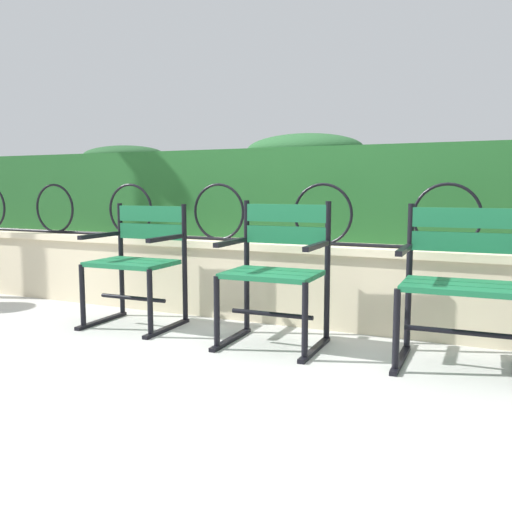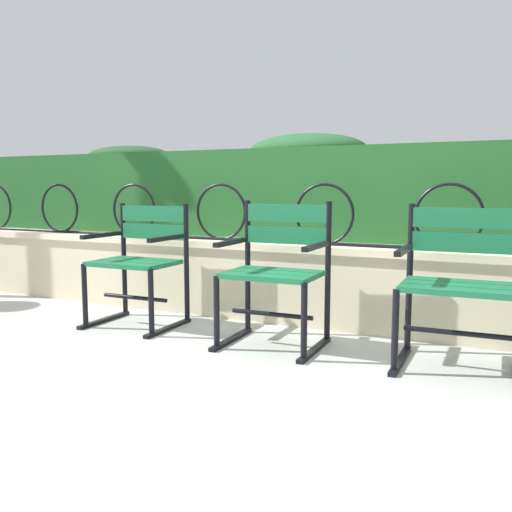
% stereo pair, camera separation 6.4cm
% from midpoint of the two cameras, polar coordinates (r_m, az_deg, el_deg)
% --- Properties ---
extents(ground_plane, '(60.00, 60.00, 0.00)m').
position_cam_midpoint_polar(ground_plane, '(3.36, -0.95, -9.44)').
color(ground_plane, '#ADADA8').
extents(stone_wall, '(7.50, 0.41, 0.56)m').
position_cam_midpoint_polar(stone_wall, '(3.99, 3.86, -2.63)').
color(stone_wall, beige).
rests_on(stone_wall, ground).
extents(iron_arch_fence, '(6.95, 0.02, 0.42)m').
position_cam_midpoint_polar(iron_arch_fence, '(3.93, 1.14, 4.05)').
color(iron_arch_fence, black).
rests_on(iron_arch_fence, stone_wall).
extents(hedge_row, '(7.35, 0.59, 0.80)m').
position_cam_midpoint_polar(hedge_row, '(4.37, 6.14, 6.72)').
color(hedge_row, '#1E5123').
rests_on(hedge_row, stone_wall).
extents(park_chair_left, '(0.60, 0.53, 0.84)m').
position_cam_midpoint_polar(park_chair_left, '(3.96, -12.37, -0.33)').
color(park_chair_left, '#19663D').
rests_on(park_chair_left, ground).
extents(park_chair_centre, '(0.60, 0.54, 0.87)m').
position_cam_midpoint_polar(park_chair_centre, '(3.39, 1.57, -1.28)').
color(park_chair_centre, '#19663D').
rests_on(park_chair_centre, ground).
extents(park_chair_right, '(0.65, 0.54, 0.86)m').
position_cam_midpoint_polar(park_chair_right, '(3.16, 19.76, -2.28)').
color(park_chair_right, '#19663D').
rests_on(park_chair_right, ground).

